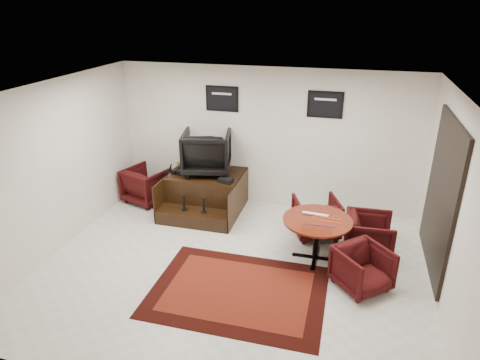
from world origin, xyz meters
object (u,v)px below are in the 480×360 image
at_px(meeting_table, 317,224).
at_px(table_chair_corner, 363,267).
at_px(table_chair_back, 316,215).
at_px(shine_chair, 207,150).
at_px(shine_podium, 206,193).
at_px(armchair_side, 146,183).
at_px(table_chair_window, 369,234).

distance_m(meeting_table, table_chair_corner, 0.99).
bearing_deg(meeting_table, table_chair_back, 95.59).
relative_size(shine_chair, table_chair_back, 1.21).
xyz_separation_m(shine_podium, meeting_table, (2.33, -1.24, 0.29)).
bearing_deg(table_chair_corner, armchair_side, 114.31).
bearing_deg(table_chair_back, table_chair_window, 133.49).
relative_size(shine_chair, armchair_side, 1.16).
bearing_deg(table_chair_back, table_chair_corner, 98.75).
bearing_deg(table_chair_corner, meeting_table, 98.06).
bearing_deg(table_chair_back, armchair_side, -29.29).
height_order(shine_chair, table_chair_corner, shine_chair).
height_order(shine_podium, shine_chair, shine_chair).
bearing_deg(meeting_table, shine_podium, 151.88).
bearing_deg(meeting_table, table_chair_window, 23.61).
bearing_deg(shine_chair, table_chair_back, 152.92).
height_order(shine_podium, table_chair_window, table_chair_window).
bearing_deg(table_chair_corner, table_chair_back, 77.78).
xyz_separation_m(shine_podium, shine_chair, (0.00, 0.15, 0.87)).
relative_size(armchair_side, table_chair_window, 1.05).
height_order(armchair_side, table_chair_back, armchair_side).
relative_size(shine_podium, table_chair_corner, 2.11).
bearing_deg(table_chair_window, armchair_side, 75.92).
relative_size(table_chair_back, table_chair_corner, 1.08).
height_order(armchair_side, table_chair_window, armchair_side).
height_order(meeting_table, table_chair_window, table_chair_window).
xyz_separation_m(shine_podium, table_chair_corner, (3.06, -1.85, 0.01)).
distance_m(shine_chair, table_chair_window, 3.43).
xyz_separation_m(shine_chair, armchair_side, (-1.33, -0.10, -0.82)).
height_order(shine_chair, table_chair_window, shine_chair).
xyz_separation_m(armchair_side, table_chair_corner, (4.39, -1.90, -0.05)).
xyz_separation_m(armchair_side, meeting_table, (3.66, -1.30, 0.23)).
distance_m(shine_podium, table_chair_corner, 3.58).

